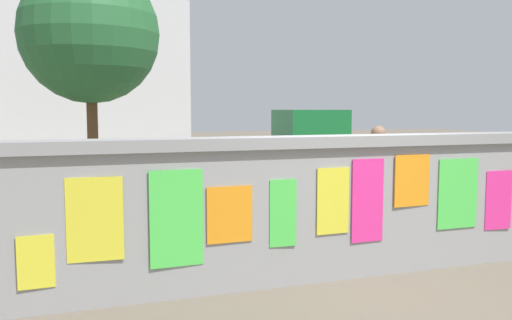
{
  "coord_description": "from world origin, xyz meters",
  "views": [
    {
      "loc": [
        -2.92,
        -5.15,
        1.86
      ],
      "look_at": [
        -0.24,
        2.61,
        1.07
      ],
      "focal_mm": 37.12,
      "sensor_mm": 36.0,
      "label": 1
    }
  ],
  "objects_px": {
    "motorcycle": "(96,206)",
    "tree_roadside": "(90,35)",
    "bicycle_near": "(262,224)",
    "person_walking": "(378,169)",
    "auto_rickshaw_truck": "(263,157)",
    "bicycle_far": "(457,200)"
  },
  "relations": [
    {
      "from": "motorcycle",
      "to": "bicycle_far",
      "type": "relative_size",
      "value": 1.11
    },
    {
      "from": "auto_rickshaw_truck",
      "to": "person_walking",
      "type": "bearing_deg",
      "value": -79.55
    },
    {
      "from": "bicycle_near",
      "to": "bicycle_far",
      "type": "bearing_deg",
      "value": 10.06
    },
    {
      "from": "auto_rickshaw_truck",
      "to": "motorcycle",
      "type": "xyz_separation_m",
      "value": [
        -3.33,
        -2.13,
        -0.44
      ]
    },
    {
      "from": "motorcycle",
      "to": "person_walking",
      "type": "xyz_separation_m",
      "value": [
        3.94,
        -1.17,
        0.52
      ]
    },
    {
      "from": "auto_rickshaw_truck",
      "to": "tree_roadside",
      "type": "bearing_deg",
      "value": 119.54
    },
    {
      "from": "motorcycle",
      "to": "tree_roadside",
      "type": "height_order",
      "value": "tree_roadside"
    },
    {
      "from": "auto_rickshaw_truck",
      "to": "person_walking",
      "type": "height_order",
      "value": "auto_rickshaw_truck"
    },
    {
      "from": "bicycle_near",
      "to": "person_walking",
      "type": "distance_m",
      "value": 2.02
    },
    {
      "from": "auto_rickshaw_truck",
      "to": "bicycle_near",
      "type": "distance_m",
      "value": 3.86
    },
    {
      "from": "motorcycle",
      "to": "tree_roadside",
      "type": "distance_m",
      "value": 8.33
    },
    {
      "from": "bicycle_near",
      "to": "auto_rickshaw_truck",
      "type": "bearing_deg",
      "value": 70.17
    },
    {
      "from": "person_walking",
      "to": "tree_roadside",
      "type": "xyz_separation_m",
      "value": [
        -3.7,
        8.75,
        2.92
      ]
    },
    {
      "from": "bicycle_far",
      "to": "tree_roadside",
      "type": "xyz_separation_m",
      "value": [
        -5.44,
        8.4,
        3.54
      ]
    },
    {
      "from": "bicycle_far",
      "to": "bicycle_near",
      "type": "bearing_deg",
      "value": -169.94
    },
    {
      "from": "motorcycle",
      "to": "bicycle_near",
      "type": "bearing_deg",
      "value": -35.72
    },
    {
      "from": "auto_rickshaw_truck",
      "to": "tree_roadside",
      "type": "distance_m",
      "value": 6.95
    },
    {
      "from": "auto_rickshaw_truck",
      "to": "person_walking",
      "type": "xyz_separation_m",
      "value": [
        0.61,
        -3.3,
        0.09
      ]
    },
    {
      "from": "person_walking",
      "to": "tree_roadside",
      "type": "distance_m",
      "value": 9.94
    },
    {
      "from": "tree_roadside",
      "to": "auto_rickshaw_truck",
      "type": "bearing_deg",
      "value": -60.46
    },
    {
      "from": "person_walking",
      "to": "auto_rickshaw_truck",
      "type": "bearing_deg",
      "value": 100.45
    },
    {
      "from": "auto_rickshaw_truck",
      "to": "bicycle_near",
      "type": "xyz_separation_m",
      "value": [
        -1.3,
        -3.59,
        -0.54
      ]
    }
  ]
}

